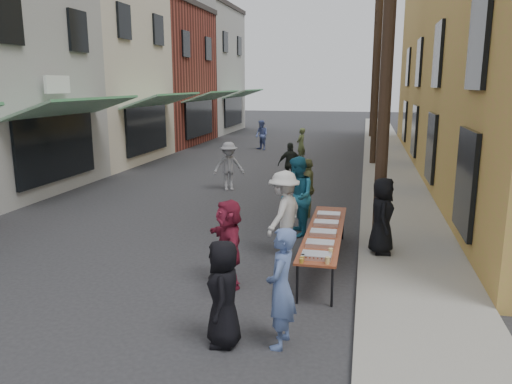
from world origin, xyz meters
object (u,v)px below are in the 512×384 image
at_px(serving_table, 325,232).
at_px(guest_front_a, 223,293).
at_px(utility_pole_far, 374,70).
at_px(utility_pole_near, 388,40).
at_px(guest_front_c, 297,196).
at_px(server, 382,216).
at_px(utility_pole_mid, 377,63).
at_px(catering_tray_sausage, 317,256).

bearing_deg(serving_table, guest_front_a, -108.20).
bearing_deg(utility_pole_far, utility_pole_near, -90.00).
xyz_separation_m(utility_pole_far, guest_front_c, (-1.91, -23.37, -3.54)).
height_order(guest_front_c, server, guest_front_c).
bearing_deg(guest_front_a, utility_pole_mid, 160.52).
xyz_separation_m(utility_pole_near, catering_tray_sausage, (-1.08, -3.02, -3.71)).
bearing_deg(guest_front_c, utility_pole_mid, 152.25).
distance_m(utility_pole_near, utility_pole_mid, 12.00).
bearing_deg(catering_tray_sausage, utility_pole_near, 70.33).
distance_m(catering_tray_sausage, server, 2.69).
bearing_deg(guest_front_a, serving_table, 149.81).
distance_m(utility_pole_far, catering_tray_sausage, 27.30).
height_order(serving_table, guest_front_c, guest_front_c).
height_order(serving_table, catering_tray_sausage, catering_tray_sausage).
xyz_separation_m(utility_pole_near, guest_front_a, (-2.20, -4.79, -3.73)).
relative_size(serving_table, guest_front_c, 2.08).
distance_m(utility_pole_near, serving_table, 4.17).
distance_m(serving_table, server, 1.39).
relative_size(utility_pole_near, serving_table, 2.25).
bearing_deg(guest_front_c, catering_tray_sausage, -5.35).
height_order(utility_pole_near, server, utility_pole_near).
relative_size(guest_front_a, guest_front_c, 0.80).
distance_m(utility_pole_near, guest_front_a, 6.46).
relative_size(guest_front_c, server, 1.19).
relative_size(catering_tray_sausage, guest_front_c, 0.26).
distance_m(utility_pole_far, server, 24.85).
height_order(utility_pole_near, utility_pole_far, same).
relative_size(guest_front_a, server, 0.94).
distance_m(utility_pole_mid, guest_front_c, 12.06).
distance_m(utility_pole_near, utility_pole_far, 24.00).
distance_m(utility_pole_near, catering_tray_sausage, 4.91).
xyz_separation_m(serving_table, guest_front_c, (-0.83, 2.00, 0.25)).
distance_m(utility_pole_far, guest_front_a, 29.12).
bearing_deg(utility_pole_far, guest_front_c, -94.68).
xyz_separation_m(serving_table, guest_front_a, (-1.12, -3.42, 0.05)).
bearing_deg(guest_front_a, server, 139.80).
relative_size(utility_pole_near, guest_front_a, 5.87).
distance_m(utility_pole_far, serving_table, 25.68).
bearing_deg(utility_pole_mid, guest_front_a, -97.48).
distance_m(utility_pole_mid, serving_table, 13.94).
xyz_separation_m(utility_pole_far, guest_front_a, (-2.20, -28.79, -3.73)).
bearing_deg(server, guest_front_c, 56.34).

